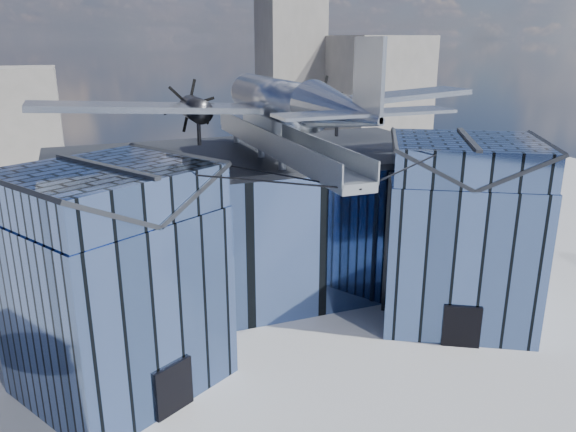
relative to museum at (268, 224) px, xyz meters
name	(u,v)px	position (x,y,z in m)	size (l,w,h in m)	color
ground_plane	(300,336)	(0.00, -5.82, -5.54)	(120.00, 120.00, 0.00)	gray
museum	(268,224)	(0.00, 0.00, 0.00)	(32.88, 24.50, 17.60)	#465E8E
bg_towers	(171,96)	(1.45, 44.67, 4.47)	(77.00, 24.50, 26.00)	slate
tree_side_e	(460,198)	(21.42, 7.06, -2.18)	(3.64, 3.64, 4.97)	#2F2013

